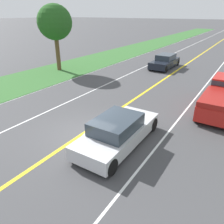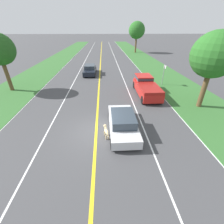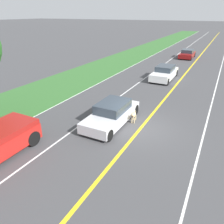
# 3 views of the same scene
# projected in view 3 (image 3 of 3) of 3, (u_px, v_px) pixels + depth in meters

# --- Properties ---
(ground_plane) EXTENTS (400.00, 400.00, 0.00)m
(ground_plane) POSITION_uv_depth(u_px,v_px,m) (141.00, 128.00, 13.29)
(ground_plane) COLOR #424244
(centre_divider_line) EXTENTS (0.18, 160.00, 0.01)m
(centre_divider_line) POSITION_uv_depth(u_px,v_px,m) (141.00, 128.00, 13.29)
(centre_divider_line) COLOR yellow
(centre_divider_line) RESTS_ON ground
(lane_edge_line_right) EXTENTS (0.14, 160.00, 0.01)m
(lane_edge_line_right) POSITION_uv_depth(u_px,v_px,m) (52.00, 107.00, 16.21)
(lane_edge_line_right) COLOR white
(lane_edge_line_right) RESTS_ON ground
(lane_dash_same_dir) EXTENTS (0.10, 160.00, 0.01)m
(lane_dash_same_dir) POSITION_uv_depth(u_px,v_px,m) (92.00, 117.00, 14.75)
(lane_dash_same_dir) COLOR white
(lane_dash_same_dir) RESTS_ON ground
(lane_dash_oncoming) EXTENTS (0.10, 160.00, 0.01)m
(lane_dash_oncoming) POSITION_uv_depth(u_px,v_px,m) (202.00, 142.00, 11.83)
(lane_dash_oncoming) COLOR white
(lane_dash_oncoming) RESTS_ON ground
(grass_verge_right) EXTENTS (6.00, 160.00, 0.03)m
(grass_verge_right) POSITION_uv_depth(u_px,v_px,m) (23.00, 100.00, 17.45)
(grass_verge_right) COLOR #33662D
(grass_verge_right) RESTS_ON ground
(ego_car) EXTENTS (1.91, 4.77, 1.36)m
(ego_car) POSITION_uv_depth(u_px,v_px,m) (112.00, 114.00, 13.70)
(ego_car) COLOR silver
(ego_car) RESTS_ON ground
(dog) EXTENTS (0.38, 1.19, 0.79)m
(dog) POSITION_uv_depth(u_px,v_px,m) (134.00, 115.00, 13.82)
(dog) COLOR #D1B784
(dog) RESTS_ON ground
(car_trailing_near) EXTENTS (1.91, 4.74, 1.39)m
(car_trailing_near) POSITION_uv_depth(u_px,v_px,m) (164.00, 73.00, 22.85)
(car_trailing_near) COLOR white
(car_trailing_near) RESTS_ON ground
(car_trailing_mid) EXTENTS (1.94, 4.22, 1.27)m
(car_trailing_mid) POSITION_uv_depth(u_px,v_px,m) (187.00, 54.00, 33.56)
(car_trailing_mid) COLOR maroon
(car_trailing_mid) RESTS_ON ground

